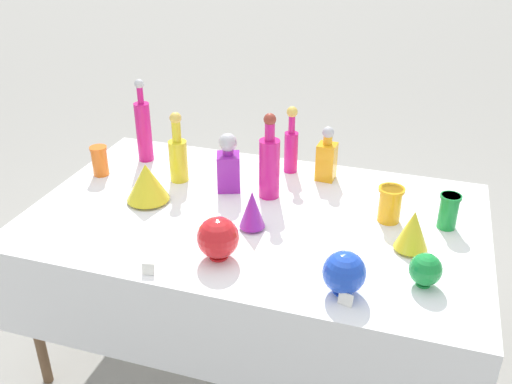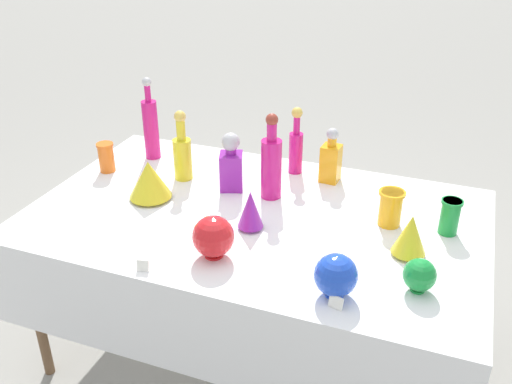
{
  "view_description": "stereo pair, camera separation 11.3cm",
  "coord_description": "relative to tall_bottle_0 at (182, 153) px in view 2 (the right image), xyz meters",
  "views": [
    {
      "loc": [
        0.62,
        -1.96,
        1.95
      ],
      "look_at": [
        0.0,
        0.0,
        0.86
      ],
      "focal_mm": 40.0,
      "sensor_mm": 36.0,
      "label": 1
    },
    {
      "loc": [
        0.73,
        -1.92,
        1.95
      ],
      "look_at": [
        0.0,
        0.0,
        0.86
      ],
      "focal_mm": 40.0,
      "sensor_mm": 36.0,
      "label": 2
    }
  ],
  "objects": [
    {
      "name": "ground_plane",
      "position": [
        0.43,
        -0.19,
        -0.89
      ],
      "size": [
        40.0,
        40.0,
        0.0
      ],
      "primitive_type": "plane",
      "color": "gray"
    },
    {
      "name": "display_table",
      "position": [
        0.43,
        -0.23,
        -0.19
      ],
      "size": [
        1.87,
        1.14,
        0.76
      ],
      "color": "white",
      "rests_on": "ground"
    },
    {
      "name": "tall_bottle_0",
      "position": [
        0.0,
        0.0,
        0.0
      ],
      "size": [
        0.08,
        0.08,
        0.33
      ],
      "color": "yellow",
      "rests_on": "display_table"
    },
    {
      "name": "tall_bottle_1",
      "position": [
        0.44,
        -0.02,
        0.03
      ],
      "size": [
        0.09,
        0.09,
        0.38
      ],
      "color": "#C61972",
      "rests_on": "display_table"
    },
    {
      "name": "tall_bottle_2",
      "position": [
        -0.25,
        0.16,
        0.04
      ],
      "size": [
        0.07,
        0.07,
        0.41
      ],
      "color": "#C61972",
      "rests_on": "display_table"
    },
    {
      "name": "tall_bottle_3",
      "position": [
        0.47,
        0.25,
        0.01
      ],
      "size": [
        0.06,
        0.06,
        0.32
      ],
      "color": "#C61972",
      "rests_on": "display_table"
    },
    {
      "name": "square_decanter_0",
      "position": [
        0.64,
        0.22,
        -0.02
      ],
      "size": [
        0.09,
        0.09,
        0.26
      ],
      "color": "orange",
      "rests_on": "display_table"
    },
    {
      "name": "square_decanter_1",
      "position": [
        0.25,
        -0.02,
        -0.01
      ],
      "size": [
        0.13,
        0.13,
        0.27
      ],
      "color": "purple",
      "rests_on": "display_table"
    },
    {
      "name": "slender_vase_0",
      "position": [
        1.19,
        -0.06,
        -0.05
      ],
      "size": [
        0.08,
        0.08,
        0.14
      ],
      "color": "#198C38",
      "rests_on": "display_table"
    },
    {
      "name": "slender_vase_1",
      "position": [
        -0.38,
        -0.06,
        -0.05
      ],
      "size": [
        0.08,
        0.08,
        0.14
      ],
      "color": "orange",
      "rests_on": "display_table"
    },
    {
      "name": "slender_vase_2",
      "position": [
        0.96,
        -0.08,
        -0.05
      ],
      "size": [
        0.11,
        0.11,
        0.15
      ],
      "color": "orange",
      "rests_on": "display_table"
    },
    {
      "name": "fluted_vase_0",
      "position": [
        -0.04,
        -0.23,
        -0.04
      ],
      "size": [
        0.18,
        0.18,
        0.18
      ],
      "color": "yellow",
      "rests_on": "display_table"
    },
    {
      "name": "fluted_vase_1",
      "position": [
        0.45,
        -0.31,
        -0.04
      ],
      "size": [
        0.1,
        0.1,
        0.16
      ],
      "color": "purple",
      "rests_on": "display_table"
    },
    {
      "name": "fluted_vase_2",
      "position": [
        1.06,
        -0.27,
        -0.04
      ],
      "size": [
        0.13,
        0.13,
        0.17
      ],
      "color": "yellow",
      "rests_on": "display_table"
    },
    {
      "name": "round_bowl_0",
      "position": [
        0.4,
        -0.54,
        -0.05
      ],
      "size": [
        0.15,
        0.15,
        0.16
      ],
      "color": "red",
      "rests_on": "display_table"
    },
    {
      "name": "round_bowl_1",
      "position": [
        0.87,
        -0.6,
        -0.05
      ],
      "size": [
        0.15,
        0.15,
        0.15
      ],
      "color": "blue",
      "rests_on": "display_table"
    },
    {
      "name": "round_bowl_2",
      "position": [
        1.12,
        -0.48,
        -0.07
      ],
      "size": [
        0.11,
        0.11,
        0.12
      ],
      "color": "#198C38",
      "rests_on": "display_table"
    },
    {
      "name": "price_tag_left",
      "position": [
        0.2,
        -0.71,
        -0.11
      ],
      "size": [
        0.05,
        0.02,
        0.04
      ],
      "primitive_type": "cube",
      "rotation": [
        -0.21,
        0.0,
        0.2
      ],
      "color": "white",
      "rests_on": "display_table"
    },
    {
      "name": "price_tag_center",
      "position": [
        0.89,
        -0.66,
        -0.11
      ],
      "size": [
        0.05,
        0.03,
        0.04
      ],
      "primitive_type": "cube",
      "rotation": [
        -0.21,
        0.0,
        -0.28
      ],
      "color": "white",
      "rests_on": "display_table"
    }
  ]
}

